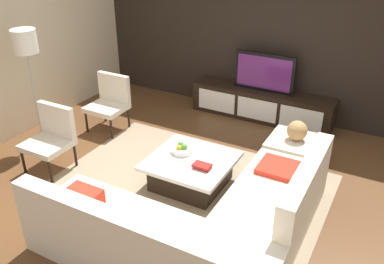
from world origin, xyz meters
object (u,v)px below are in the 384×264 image
Objects in this scene: book_stack at (202,166)px; television at (264,72)px; sectional_couch at (201,227)px; floor_lamp at (26,48)px; ottoman at (294,153)px; decorative_ball at (297,131)px; fruit_bowl at (182,149)px; media_console at (262,105)px; accent_chair_near at (51,135)px; accent_chair_far at (110,99)px; coffee_table at (191,171)px.

television is at bearing 92.80° from book_stack.
sectional_couch is 3.46m from floor_lamp.
ottoman is 3.17× the size of book_stack.
fruit_bowl is at bearing -140.35° from decorative_ball.
media_console is at bearing 82.74° from fruit_bowl.
accent_chair_near is 3.21× the size of decorative_ball.
accent_chair_near and accent_chair_far have the same top height.
floor_lamp is 3.82m from decorative_ball.
floor_lamp is at bearing 164.55° from sectional_couch.
fruit_bowl is (1.66, 0.58, -0.06)m from accent_chair_near.
accent_chair_far reaches higher than sectional_couch.
coffee_table is (-0.10, -2.30, -0.05)m from media_console.
sectional_couch reaches higher than book_stack.
ottoman is 2.94m from accent_chair_far.
fruit_bowl is 1.87m from accent_chair_far.
media_console is 2.72× the size of accent_chair_far.
fruit_bowl is (-0.82, 1.05, 0.14)m from sectional_couch.
television reaches higher than fruit_bowl.
sectional_couch is 11.32× the size of book_stack.
book_stack is (0.12, -2.41, 0.16)m from media_console.
floor_lamp reaches higher than media_console.
accent_chair_far is (-2.01, -1.47, -0.33)m from television.
television is at bearing 87.51° from coffee_table.
ottoman is 0.34m from decorative_ball.
book_stack is (-0.79, -1.20, 0.21)m from ottoman.
fruit_bowl is at bearing 151.66° from book_stack.
floor_lamp is at bearing -178.02° from coffee_table.
coffee_table is at bearing 1.98° from floor_lamp.
accent_chair_far is (-2.92, -0.26, 0.29)m from ottoman.
decorative_ball reaches higher than book_stack.
book_stack is (2.12, -0.94, -0.08)m from accent_chair_far.
television reaches higher than decorative_ball.
media_console reaches higher than book_stack.
floor_lamp reaches higher than book_stack.
ottoman is at bearing 47.01° from coffee_table.
television is 0.58× the size of floor_lamp.
sectional_couch is 2.87× the size of accent_chair_near.
decorative_ball reaches higher than coffee_table.
media_console is 2.50m from accent_chair_far.
floor_lamp is at bearing -137.56° from television.
coffee_table is 1.17× the size of accent_chair_far.
book_stack is at bearing -28.10° from coffee_table.
book_stack is (0.22, -0.12, 0.21)m from coffee_table.
accent_chair_near is at bearing -124.93° from media_console.
sectional_couch is at bearing -41.05° from accent_chair_far.
book_stack is at bearing -123.45° from ottoman.
decorative_ball reaches higher than media_console.
fruit_bowl is 0.32× the size of accent_chair_far.
accent_chair_near is at bearing -160.69° from fruit_bowl.
decorative_ball is 1.23× the size of book_stack.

